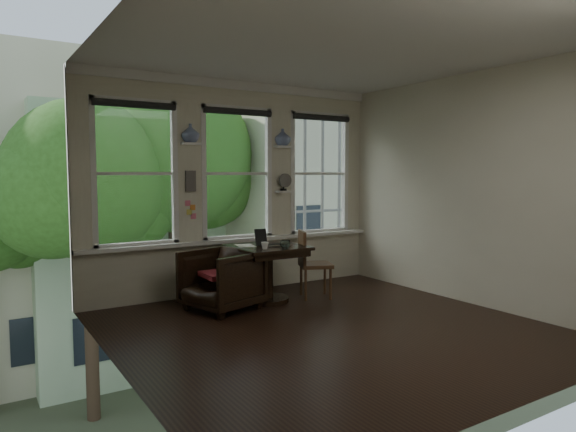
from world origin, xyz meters
TOP-DOWN VIEW (x-y plane):
  - ground at (0.00, 0.00)m, footprint 4.50×4.50m
  - ceiling at (0.00, 0.00)m, footprint 4.50×4.50m
  - wall_back at (0.00, 2.25)m, footprint 4.50×0.00m
  - wall_front at (0.00, -2.25)m, footprint 4.50×0.00m
  - wall_left at (-2.25, 0.00)m, footprint 0.00×4.50m
  - wall_right at (2.25, 0.00)m, footprint 0.00×4.50m
  - window_left at (-1.45, 2.25)m, footprint 1.10×0.12m
  - window_center at (0.00, 2.25)m, footprint 1.10×0.12m
  - window_right at (1.45, 2.25)m, footprint 1.10×0.12m
  - shelf_left at (-0.72, 2.15)m, footprint 0.26×0.16m
  - shelf_right at (0.72, 2.15)m, footprint 0.26×0.16m
  - intercom at (-0.72, 2.18)m, footprint 0.14×0.06m
  - sticky_notes at (-0.72, 2.19)m, footprint 0.16×0.01m
  - desk_fan at (0.72, 2.13)m, footprint 0.20×0.20m
  - vase_left at (-0.72, 2.15)m, footprint 0.24×0.24m
  - vase_right at (0.72, 2.15)m, footprint 0.24×0.24m
  - table at (0.04, 1.42)m, footprint 0.90×0.90m
  - armchair_left at (-0.65, 1.37)m, footprint 1.04×1.02m
  - cushion_red at (-0.65, 1.37)m, footprint 0.45×0.45m
  - side_chair_right at (0.72, 1.28)m, footprint 0.55×0.55m
  - laptop at (0.16, 1.29)m, footprint 0.37×0.27m
  - mug at (-0.14, 1.18)m, footprint 0.12×0.12m
  - drinking_glass at (0.12, 1.11)m, footprint 0.15×0.15m
  - tablet at (-0.02, 1.49)m, footprint 0.16×0.09m
  - papers at (-0.21, 1.58)m, footprint 0.28×0.34m

SIDE VIEW (x-z plane):
  - ground at x=0.00m, z-range 0.00..0.00m
  - table at x=0.04m, z-range 0.00..0.75m
  - armchair_left at x=-0.65m, z-range 0.00..0.76m
  - cushion_red at x=-0.65m, z-range 0.42..0.48m
  - side_chair_right at x=0.72m, z-range 0.00..0.92m
  - papers at x=-0.21m, z-range 0.75..0.75m
  - laptop at x=0.16m, z-range 0.75..0.78m
  - mug at x=-0.14m, z-range 0.75..0.84m
  - drinking_glass at x=0.12m, z-range 0.75..0.85m
  - tablet at x=-0.02m, z-range 0.75..0.97m
  - sticky_notes at x=-0.72m, z-range 1.13..1.37m
  - wall_back at x=0.00m, z-range -0.75..3.75m
  - wall_front at x=0.00m, z-range -0.75..3.75m
  - wall_left at x=-2.25m, z-range -0.75..3.75m
  - wall_right at x=2.25m, z-range -0.75..3.75m
  - desk_fan at x=0.72m, z-range 1.41..1.65m
  - intercom at x=-0.72m, z-range 1.46..1.74m
  - window_left at x=-1.45m, z-range 0.75..2.65m
  - window_center at x=0.00m, z-range 0.75..2.65m
  - window_right at x=1.45m, z-range 0.75..2.65m
  - shelf_left at x=-0.72m, z-range 2.08..2.12m
  - shelf_right at x=0.72m, z-range 2.08..2.12m
  - vase_left at x=-0.72m, z-range 2.12..2.36m
  - vase_right at x=0.72m, z-range 2.12..2.36m
  - ceiling at x=0.00m, z-range 3.00..3.00m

